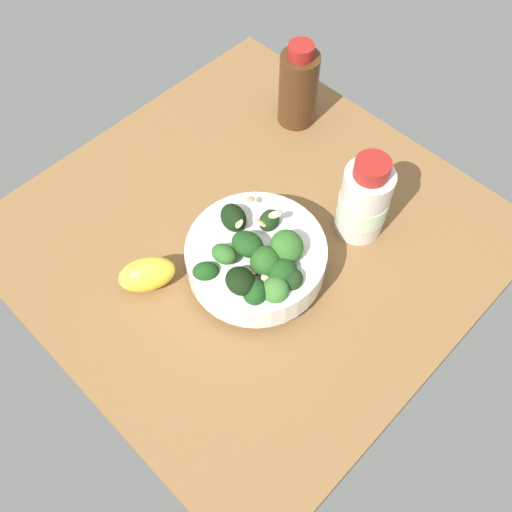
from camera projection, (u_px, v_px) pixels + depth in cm
name	position (u px, v px, depth cm)	size (l,w,h in cm)	color
ground_plane	(251.00, 241.00, 82.95)	(61.01, 61.01, 3.95)	brown
bowl_of_broccoli	(256.00, 258.00, 74.07)	(18.25, 18.25, 9.74)	white
lemon_wedge	(147.00, 274.00, 74.77)	(7.42, 4.19, 4.99)	yellow
bottle_tall	(364.00, 201.00, 76.86)	(6.85, 6.85, 13.61)	beige
bottle_short	(298.00, 87.00, 87.78)	(6.02, 6.02, 14.09)	#472814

